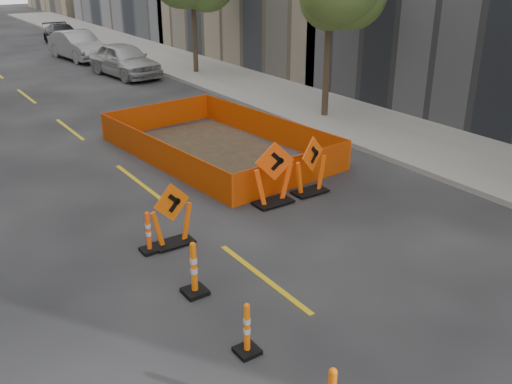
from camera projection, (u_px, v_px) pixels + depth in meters
sidewalk_right at (336, 114)px, 21.79m from camera, size 4.00×90.00×0.15m
channelizer_4 at (247, 328)px, 8.83m from camera, size 0.36×0.36×0.92m
channelizer_5 at (194, 268)px, 10.34m from camera, size 0.42×0.42×1.07m
channelizer_6 at (148, 232)px, 11.84m from camera, size 0.36×0.36×0.93m
chevron_sign_left at (172, 214)px, 12.03m from camera, size 1.02×0.68×1.44m
chevron_sign_center at (274, 173)px, 13.95m from camera, size 1.25×0.97×1.64m
chevron_sign_right at (311, 165)px, 14.60m from camera, size 1.18×0.91×1.56m
safety_fence at (217, 140)px, 17.64m from camera, size 4.82×7.50×0.90m
parked_car_near at (124, 60)px, 28.38m from camera, size 2.44×4.98×1.63m
parked_car_mid at (78, 45)px, 32.77m from camera, size 2.20×5.01×1.60m
parked_car_far at (63, 35)px, 37.76m from camera, size 2.10×4.66×1.32m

